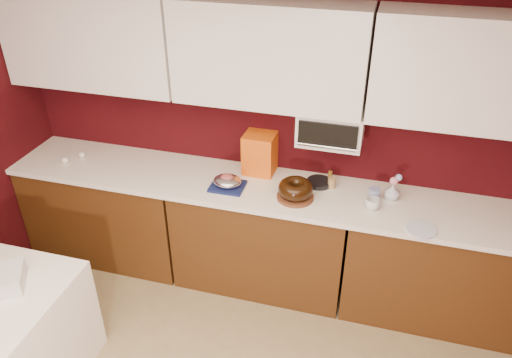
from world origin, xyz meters
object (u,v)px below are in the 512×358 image
Objects in this scene: pandoro_box at (260,153)px; coffee_mug at (373,203)px; bundt_cake at (296,189)px; blue_jar at (374,195)px; foil_ham_nest at (227,181)px; toaster_oven at (331,126)px; flower_vase at (392,191)px.

pandoro_box is 0.93m from coffee_mug.
bundt_cake reaches higher than blue_jar.
blue_jar is at bearing 6.20° from foil_ham_nest.
foil_ham_nest is at bearing -179.66° from coffee_mug.
coffee_mug is (0.36, -0.24, -0.43)m from toaster_oven.
bundt_cake reaches higher than coffee_mug.
foil_ham_nest is (-0.51, 0.01, -0.02)m from bundt_cake.
pandoro_box is at bearing 162.12° from coffee_mug.
foil_ham_nest is 1.06m from blue_jar.
bundt_cake is 0.51m from foil_ham_nest.
pandoro_box is at bearing 173.12° from flower_vase.
toaster_oven is 0.63m from flower_vase.
blue_jar is (0.00, 0.11, 0.00)m from coffee_mug.
toaster_oven is at bearing 19.50° from foil_ham_nest.
bundt_cake is 1.17× the size of foil_ham_nest.
bundt_cake is 0.54m from coffee_mug.
foil_ham_nest is 1.60× the size of flower_vase.
toaster_oven reaches higher than coffee_mug.
flower_vase reaches higher than foil_ham_nest.
flower_vase is at bearing 53.50° from coffee_mug.
bundt_cake is 2.56× the size of coffee_mug.
bundt_cake is at bearing -125.84° from toaster_oven.
bundt_cake is at bearing -0.82° from foil_ham_nest.
coffee_mug is 1.00× the size of blue_jar.
foil_ham_nest is at bearing -118.44° from pandoro_box.
foil_ham_nest is 0.66× the size of pandoro_box.
toaster_oven is 2.13× the size of foil_ham_nest.
coffee_mug is (0.88, -0.28, -0.11)m from pandoro_box.
foil_ham_nest is 0.35m from pandoro_box.
flower_vase reaches higher than bundt_cake.
flower_vase reaches higher than coffee_mug.
bundt_cake is at bearing -167.32° from blue_jar.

